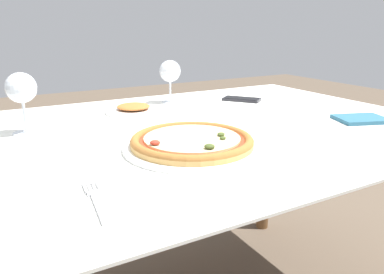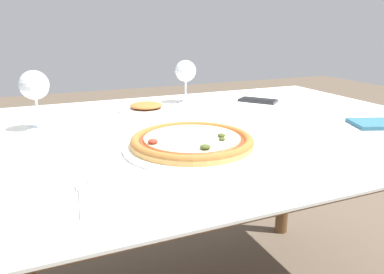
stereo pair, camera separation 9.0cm
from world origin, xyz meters
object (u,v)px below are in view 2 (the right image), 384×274
Objects in this scene: pizza_plate at (192,142)px; wine_glass_far_right at (34,87)px; wine_glass_far_left at (186,72)px; fork at (83,195)px; cell_phone at (258,100)px; side_plate at (146,108)px; dining_table at (215,150)px.

wine_glass_far_right reaches higher than pizza_plate.
fork is at bearing -124.71° from wine_glass_far_left.
pizza_plate reaches higher than fork.
wine_glass_far_right is (-0.53, -0.19, 0.01)m from wine_glass_far_left.
side_plate reaches higher than cell_phone.
pizza_plate is 2.07× the size of wine_glass_far_left.
fork is at bearing -141.55° from cell_phone.
side_plate is at bearing 177.74° from cell_phone.
pizza_plate is 1.98× the size of wine_glass_far_right.
pizza_plate is (-0.15, -0.17, 0.09)m from dining_table.
pizza_plate is at bearing -45.31° from wine_glass_far_right.
side_plate is at bearing 87.72° from pizza_plate.
cell_phone reaches higher than fork.
side_plate is (-0.18, -0.09, -0.10)m from wine_glass_far_left.
pizza_plate is 0.32m from fork.
wine_glass_far_left is 0.30m from cell_phone.
side_plate is (-0.45, 0.02, 0.01)m from cell_phone.
side_plate is (0.35, 0.11, -0.11)m from wine_glass_far_right.
pizza_plate reaches higher than cell_phone.
wine_glass_far_right is at bearing 161.05° from dining_table.
cell_phone is at bearing 42.57° from pizza_plate.
cell_phone is (0.26, -0.10, -0.11)m from wine_glass_far_left.
dining_table is 8.92× the size of cell_phone.
dining_table is 7.21× the size of side_plate.
wine_glass_far_right is (-0.49, 0.17, 0.20)m from dining_table.
wine_glass_far_right is 0.87× the size of side_plate.
pizza_plate is at bearing -137.43° from cell_phone.
cell_phone is at bearing -21.52° from wine_glass_far_left.
fork is 0.68m from side_plate.
cell_phone is at bearing 39.19° from dining_table.
fork is at bearing -149.58° from pizza_plate.
wine_glass_far_left is (0.48, 0.69, 0.11)m from fork.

